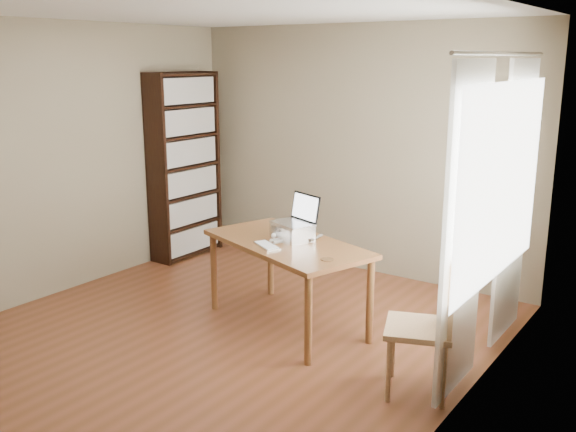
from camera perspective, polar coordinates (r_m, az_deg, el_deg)
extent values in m
cube|color=#5D3018|center=(5.44, -6.14, -10.78)|extent=(4.00, 4.50, 0.02)
cube|color=silver|center=(4.96, -6.96, 17.93)|extent=(4.00, 4.50, 0.02)
cube|color=#7F7055|center=(6.87, 6.13, 5.85)|extent=(4.00, 0.02, 2.60)
cube|color=#7F7055|center=(6.53, -19.91, 4.68)|extent=(0.02, 4.50, 2.60)
cube|color=#7F7055|center=(4.02, 15.48, -0.34)|extent=(0.02, 4.50, 2.60)
cube|color=white|center=(4.75, 18.52, 2.83)|extent=(0.01, 1.80, 1.40)
cube|color=black|center=(7.14, -11.61, 3.92)|extent=(0.30, 0.04, 2.10)
cube|color=black|center=(7.74, -6.98, 4.87)|extent=(0.30, 0.04, 2.10)
cube|color=black|center=(7.53, -9.97, 4.51)|extent=(0.02, 0.90, 2.10)
cube|color=black|center=(7.66, -8.91, -3.12)|extent=(0.30, 0.84, 0.02)
cube|color=black|center=(7.60, -8.79, -1.94)|extent=(0.20, 0.78, 0.28)
cube|color=black|center=(7.57, -9.00, -0.66)|extent=(0.30, 0.84, 0.03)
cube|color=black|center=(7.51, -8.89, 0.56)|extent=(0.20, 0.78, 0.28)
cube|color=black|center=(7.49, -9.10, 1.85)|extent=(0.30, 0.84, 0.02)
cube|color=black|center=(7.44, -8.98, 3.11)|extent=(0.20, 0.78, 0.28)
cube|color=black|center=(7.43, -9.20, 4.42)|extent=(0.30, 0.84, 0.02)
cube|color=black|center=(7.39, -9.08, 5.70)|extent=(0.20, 0.78, 0.28)
cube|color=black|center=(7.38, -9.30, 7.02)|extent=(0.30, 0.84, 0.02)
cube|color=black|center=(7.35, -9.19, 8.32)|extent=(0.20, 0.78, 0.28)
cube|color=black|center=(7.35, -9.41, 9.65)|extent=(0.30, 0.84, 0.02)
cube|color=black|center=(7.32, -9.29, 10.97)|extent=(0.20, 0.78, 0.28)
cube|color=black|center=(7.34, -9.51, 12.30)|extent=(0.30, 0.84, 0.03)
cube|color=white|center=(4.31, 15.37, -1.43)|extent=(0.03, 0.70, 2.20)
cube|color=white|center=(5.34, 19.44, 1.17)|extent=(0.03, 0.70, 2.20)
cylinder|color=silver|center=(4.69, 18.65, 13.52)|extent=(0.03, 1.90, 0.03)
cube|color=brown|center=(5.40, -0.10, -2.49)|extent=(1.66, 1.18, 0.04)
cylinder|color=brown|center=(6.15, -3.68, -4.11)|extent=(0.06, 0.06, 0.71)
cylinder|color=brown|center=(5.43, 7.86, -6.68)|extent=(0.06, 0.06, 0.71)
cylinder|color=brown|center=(5.70, -7.67, -5.69)|extent=(0.06, 0.06, 0.71)
cylinder|color=brown|center=(4.92, 4.42, -8.84)|extent=(0.06, 0.06, 0.71)
cube|color=silver|center=(5.52, -0.85, -1.25)|extent=(0.03, 0.25, 0.12)
cube|color=silver|center=(5.36, 1.66, -1.72)|extent=(0.03, 0.25, 0.12)
cube|color=silver|center=(5.42, 0.39, -0.81)|extent=(0.32, 0.25, 0.01)
cube|color=silver|center=(5.42, 0.39, -0.67)|extent=(0.41, 0.34, 0.02)
cube|color=black|center=(5.50, 1.23, 0.87)|extent=(0.35, 0.16, 0.23)
cube|color=white|center=(5.50, 1.19, 0.86)|extent=(0.31, 0.14, 0.20)
cube|color=silver|center=(5.25, -1.92, -2.66)|extent=(0.31, 0.24, 0.02)
cube|color=silver|center=(5.24, -1.92, -2.57)|extent=(0.28, 0.21, 0.00)
cylinder|color=#51351B|center=(4.92, 3.49, -3.86)|extent=(0.10, 0.10, 0.01)
ellipsoid|color=#3F3A31|center=(5.46, 0.67, -1.43)|extent=(0.16, 0.35, 0.12)
ellipsoid|color=#3F3A31|center=(5.55, 1.31, -1.23)|extent=(0.14, 0.15, 0.11)
ellipsoid|color=#3F3A31|center=(5.30, -0.49, -1.68)|extent=(0.09, 0.09, 0.09)
ellipsoid|color=white|center=(5.34, -0.24, -1.92)|extent=(0.08, 0.08, 0.07)
sphere|color=white|center=(5.28, -0.72, -1.91)|extent=(0.04, 0.04, 0.04)
cone|color=#3F3A31|center=(5.31, -0.71, -1.20)|extent=(0.03, 0.04, 0.04)
cone|color=#3F3A31|center=(5.28, -0.22, -1.29)|extent=(0.03, 0.04, 0.04)
cylinder|color=white|center=(5.33, -0.82, -2.33)|extent=(0.03, 0.08, 0.03)
cylinder|color=white|center=(5.29, -0.29, -2.43)|extent=(0.03, 0.08, 0.03)
cylinder|color=#3F3A31|center=(5.52, 2.20, -1.70)|extent=(0.13, 0.19, 0.03)
cube|color=tan|center=(4.49, 11.54, -9.76)|extent=(0.57, 0.57, 0.04)
cylinder|color=tan|center=(4.51, 8.32, -12.82)|extent=(0.04, 0.04, 0.47)
cylinder|color=tan|center=(4.38, 12.60, -13.87)|extent=(0.04, 0.04, 0.47)
cylinder|color=tan|center=(4.80, 10.29, -11.18)|extent=(0.04, 0.04, 0.47)
cylinder|color=tan|center=(4.68, 14.34, -12.08)|extent=(0.04, 0.04, 0.47)
cube|color=tan|center=(4.33, 14.13, -7.10)|extent=(0.18, 0.40, 0.52)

